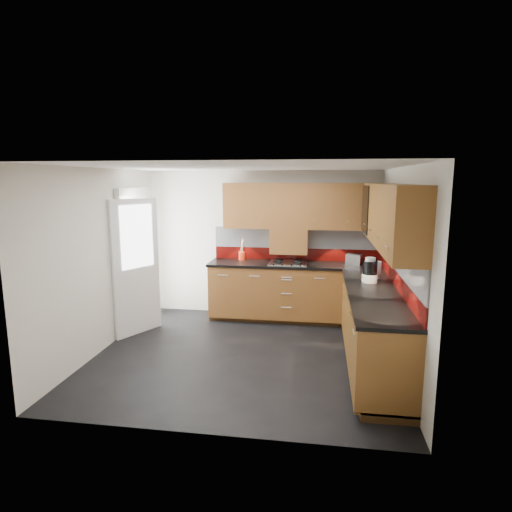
% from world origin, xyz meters
% --- Properties ---
extents(room, '(4.00, 3.80, 2.64)m').
position_xyz_m(room, '(0.00, 0.00, 1.50)').
color(room, black).
extents(base_cabinets, '(2.70, 3.20, 0.95)m').
position_xyz_m(base_cabinets, '(1.07, 0.72, 0.44)').
color(base_cabinets, brown).
rests_on(base_cabinets, room).
extents(countertop, '(2.72, 3.22, 0.04)m').
position_xyz_m(countertop, '(1.05, 0.70, 0.92)').
color(countertop, black).
rests_on(countertop, base_cabinets).
extents(backsplash, '(2.70, 3.20, 0.54)m').
position_xyz_m(backsplash, '(1.28, 0.93, 1.21)').
color(backsplash, maroon).
rests_on(backsplash, countertop).
extents(upper_cabinets, '(2.50, 3.20, 0.72)m').
position_xyz_m(upper_cabinets, '(1.23, 0.78, 1.84)').
color(upper_cabinets, brown).
rests_on(upper_cabinets, room).
extents(extractor_hood, '(0.60, 0.33, 0.40)m').
position_xyz_m(extractor_hood, '(0.45, 1.64, 1.28)').
color(extractor_hood, brown).
rests_on(extractor_hood, room).
extents(glass_cabinet, '(0.32, 0.80, 0.66)m').
position_xyz_m(glass_cabinet, '(1.71, 1.07, 1.87)').
color(glass_cabinet, black).
rests_on(glass_cabinet, room).
extents(back_door, '(0.42, 1.19, 2.04)m').
position_xyz_m(back_door, '(-1.78, 0.75, 1.03)').
color(back_door, white).
rests_on(back_door, room).
extents(gas_hob, '(0.60, 0.53, 0.05)m').
position_xyz_m(gas_hob, '(0.45, 1.47, 0.96)').
color(gas_hob, silver).
rests_on(gas_hob, countertop).
extents(utensil_pot, '(0.11, 0.11, 0.39)m').
position_xyz_m(utensil_pot, '(-0.33, 1.66, 1.03)').
color(utensil_pot, red).
rests_on(utensil_pot, countertop).
extents(toaster, '(0.27, 0.23, 0.17)m').
position_xyz_m(toaster, '(1.48, 1.55, 1.02)').
color(toaster, silver).
rests_on(toaster, countertop).
extents(food_processor, '(0.19, 0.19, 0.32)m').
position_xyz_m(food_processor, '(1.59, 0.37, 1.09)').
color(food_processor, white).
rests_on(food_processor, countertop).
extents(paper_towel, '(0.14, 0.14, 0.23)m').
position_xyz_m(paper_towel, '(1.71, 0.62, 1.06)').
color(paper_towel, white).
rests_on(paper_towel, countertop).
extents(orange_cloth, '(0.16, 0.13, 0.02)m').
position_xyz_m(orange_cloth, '(1.60, 0.67, 0.95)').
color(orange_cloth, orange).
rests_on(orange_cloth, countertop).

